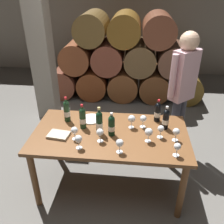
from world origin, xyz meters
TOP-DOWN VIEW (x-y plane):
  - ground_plane at (0.00, 0.00)m, footprint 14.00×14.00m
  - cellar_back_wall at (0.00, 4.20)m, footprint 10.00×0.24m
  - barrel_stack at (0.00, 2.60)m, footprint 3.12×0.90m
  - stone_pillar at (-1.30, 1.60)m, footprint 0.32×0.32m
  - dining_table at (0.00, 0.00)m, footprint 1.70×0.90m
  - wine_bottle_0 at (-0.31, 0.08)m, footprint 0.07×0.07m
  - wine_bottle_1 at (-0.53, 0.20)m, footprint 0.07×0.07m
  - wine_bottle_2 at (0.60, 0.16)m, footprint 0.07×0.07m
  - wine_bottle_3 at (-0.11, -0.02)m, footprint 0.07×0.07m
  - wine_bottle_4 at (0.02, -0.03)m, footprint 0.07×0.07m
  - wine_bottle_5 at (0.52, 0.31)m, footprint 0.07×0.07m
  - wine_glass_0 at (-0.09, -0.16)m, footprint 0.08×0.08m
  - wine_glass_1 at (0.67, -0.32)m, footprint 0.07×0.07m
  - wine_glass_2 at (0.13, -0.32)m, footprint 0.08×0.08m
  - wine_glass_3 at (0.41, -0.11)m, footprint 0.08×0.08m
  - wine_glass_4 at (0.69, -0.07)m, footprint 0.07×0.07m
  - wine_glass_5 at (0.54, -0.03)m, footprint 0.07×0.07m
  - wine_glass_6 at (0.23, 0.13)m, footprint 0.08×0.08m
  - wine_glass_7 at (-0.35, -0.15)m, footprint 0.07×0.07m
  - wine_glass_8 at (-0.28, -0.30)m, footprint 0.08×0.08m
  - wine_glass_9 at (0.36, 0.16)m, footprint 0.07×0.07m
  - tasting_notebook at (-0.54, -0.12)m, footprint 0.24×0.19m
  - serving_plate at (-0.26, 0.26)m, footprint 0.24×0.24m
  - sommelier_presenting at (0.85, 0.75)m, footprint 0.39×0.35m

SIDE VIEW (x-z plane):
  - ground_plane at x=0.00m, z-range 0.00..0.00m
  - dining_table at x=0.00m, z-range 0.29..1.05m
  - barrel_stack at x=0.00m, z-range -0.09..1.60m
  - serving_plate at x=-0.26m, z-range 0.76..0.77m
  - tasting_notebook at x=-0.54m, z-range 0.76..0.79m
  - wine_glass_1 at x=0.67m, z-range 0.79..0.93m
  - wine_glass_5 at x=0.54m, z-range 0.79..0.93m
  - wine_glass_4 at x=0.69m, z-range 0.79..0.94m
  - wine_glass_7 at x=-0.35m, z-range 0.79..0.94m
  - wine_glass_9 at x=0.36m, z-range 0.79..0.94m
  - wine_glass_8 at x=-0.28m, z-range 0.79..0.94m
  - wine_glass_2 at x=0.13m, z-range 0.79..0.94m
  - wine_glass_0 at x=-0.09m, z-range 0.79..0.94m
  - wine_glass_6 at x=0.23m, z-range 0.79..0.95m
  - wine_glass_3 at x=0.41m, z-range 0.79..0.95m
  - wine_bottle_4 at x=0.02m, z-range 0.74..1.02m
  - wine_bottle_2 at x=0.60m, z-range 0.74..1.02m
  - wine_bottle_5 at x=0.52m, z-range 0.74..1.02m
  - wine_bottle_0 at x=-0.31m, z-range 0.74..1.03m
  - wine_bottle_1 at x=-0.53m, z-range 0.74..1.05m
  - wine_bottle_3 at x=-0.11m, z-range 0.74..1.06m
  - sommelier_presenting at x=0.85m, z-range 0.19..1.90m
  - stone_pillar at x=-1.30m, z-range 0.00..2.60m
  - cellar_back_wall at x=0.00m, z-range 0.00..2.80m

